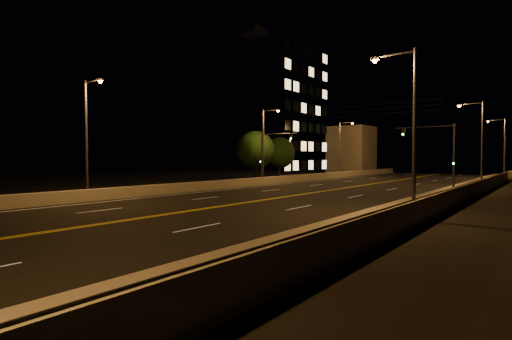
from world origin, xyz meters
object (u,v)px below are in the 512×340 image
Objects in this scene: streetlight_3 at (502,144)px; streetlight_6 at (341,146)px; traffic_signal_left at (268,152)px; building_tower at (253,105)px; tree_0 at (256,150)px; streetlight_5 at (265,141)px; streetlight_1 at (409,121)px; streetlight_4 at (88,132)px; streetlight_2 at (479,139)px; traffic_signal_right at (442,151)px; tree_1 at (279,153)px.

streetlight_6 is (-21.44, -10.11, 0.00)m from streetlight_3.
traffic_signal_left is 28.50m from building_tower.
building_tower is at bearing 130.27° from tree_0.
traffic_signal_left is 0.23× the size of building_tower.
streetlight_3 and streetlight_5 have the same top height.
streetlight_5 is at bearing 144.61° from streetlight_1.
streetlight_5 is at bearing 90.00° from streetlight_4.
tree_0 is at bearing 144.50° from streetlight_1.
streetlight_3 is at bearing 90.00° from streetlight_1.
streetlight_5 is (0.00, 22.06, 0.00)m from streetlight_4.
streetlight_1 is 1.33× the size of tree_0.
streetlight_2 and streetlight_4 have the same top height.
streetlight_4 is 29.15m from traffic_signal_right.
building_tower is (-38.76, -12.04, 7.95)m from streetlight_3.
streetlight_4 reaches higher than tree_1.
building_tower is 4.35× the size of tree_1.
streetlight_6 reaches higher than traffic_signal_right.
traffic_signal_right is at bearing -27.82° from building_tower.
traffic_signal_left is (1.11, -0.83, -1.35)m from streetlight_5.
tree_1 is (-4.65, -11.16, -1.29)m from streetlight_6.
building_tower reaches higher than tree_0.
building_tower is (-38.76, 10.07, 7.95)m from streetlight_2.
tree_1 is at bearing -112.63° from streetlight_6.
streetlight_6 is 12.16m from tree_1.
streetlight_5 is 1.44× the size of tree_1.
streetlight_6 is at bearing 90.00° from streetlight_5.
streetlight_5 is (-21.44, 15.24, 0.00)m from streetlight_1.
streetlight_3 reaches higher than tree_1.
streetlight_5 is 4.55m from tree_0.
streetlight_2 is 1.00× the size of streetlight_5.
tree_0 is (-3.59, 2.62, -0.96)m from streetlight_5.
traffic_signal_left is 5.85m from tree_0.
tree_0 is at bearing -131.56° from streetlight_3.
streetlight_4 is 45.10m from building_tower.
streetlight_2 is at bearing -14.56° from building_tower.
traffic_signal_right is 18.83m from traffic_signal_left.
streetlight_4 is 21.29m from traffic_signal_left.
streetlight_2 is 1.00× the size of streetlight_4.
streetlight_3 is 57.10m from streetlight_4.
streetlight_3 is 1.00× the size of streetlight_4.
building_tower reaches higher than traffic_signal_left.
building_tower reaches higher than streetlight_3.
traffic_signal_right is at bearing -8.36° from tree_0.
tree_0 is at bearing -166.24° from streetlight_2.
streetlight_6 is at bearing 150.77° from streetlight_2.
streetlight_4 is at bearing -162.36° from streetlight_1.
tree_0 is at bearing 143.66° from traffic_signal_left.
traffic_signal_right is at bearing 46.79° from streetlight_4.
streetlight_1 is 0.33× the size of building_tower.
tree_0 is (13.73, -16.20, -8.91)m from building_tower.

